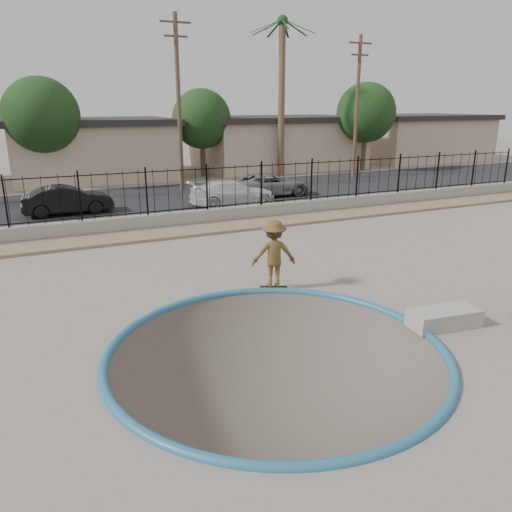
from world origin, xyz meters
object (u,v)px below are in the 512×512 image
object	(u,v)px
car_c	(233,193)
car_d	(271,184)
skater	(274,257)
skateboard	(273,287)
car_b	(67,200)
concrete_ledge	(444,318)

from	to	relation	value
car_c	car_d	size ratio (longest dim) A/B	0.96
skater	skateboard	distance (m)	0.86
skater	car_b	world-z (taller)	skater
concrete_ledge	car_d	distance (m)	16.93
skater	car_b	distance (m)	13.09
skater	skateboard	size ratio (longest dim) A/B	2.40
skateboard	concrete_ledge	world-z (taller)	concrete_ledge
skater	car_d	size ratio (longest dim) A/B	0.41
skater	car_b	bearing A→B (deg)	-53.25
skater	concrete_ledge	distance (m)	4.52
car_b	car_c	size ratio (longest dim) A/B	0.93
car_b	car_d	size ratio (longest dim) A/B	0.89
concrete_ledge	car_d	world-z (taller)	car_d
skater	car_d	bearing A→B (deg)	-98.03
car_c	concrete_ledge	bearing A→B (deg)	-178.40
skater	concrete_ledge	size ratio (longest dim) A/B	1.14
skater	skateboard	xyz separation A→B (m)	(0.00, -0.00, -0.86)
concrete_ledge	car_c	distance (m)	14.93
skateboard	car_b	size ratio (longest dim) A/B	0.19
skateboard	concrete_ledge	bearing A→B (deg)	-32.40
skateboard	car_c	world-z (taller)	car_c
skater	car_c	xyz separation A→B (m)	(3.35, 11.17, -0.26)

